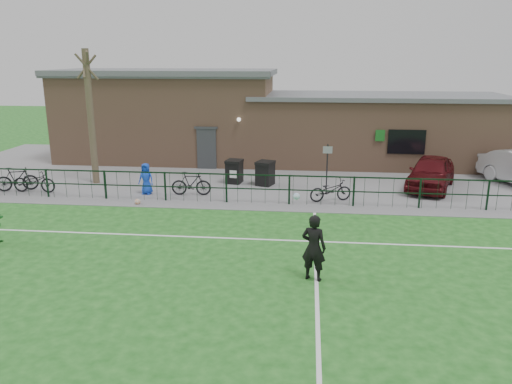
# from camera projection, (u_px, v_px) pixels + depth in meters

# --- Properties ---
(ground) EXTENTS (90.00, 90.00, 0.00)m
(ground) POSITION_uv_depth(u_px,v_px,m) (235.00, 297.00, 12.16)
(ground) COLOR #1A591A
(ground) RESTS_ON ground
(paving_strip) EXTENTS (34.00, 13.00, 0.02)m
(paving_strip) POSITION_uv_depth(u_px,v_px,m) (274.00, 172.00, 25.11)
(paving_strip) COLOR slate
(paving_strip) RESTS_ON ground
(pitch_line_touch) EXTENTS (28.00, 0.10, 0.01)m
(pitch_line_touch) POSITION_uv_depth(u_px,v_px,m) (263.00, 205.00, 19.64)
(pitch_line_touch) COLOR white
(pitch_line_touch) RESTS_ON ground
(pitch_line_mid) EXTENTS (28.00, 0.10, 0.01)m
(pitch_line_mid) POSITION_uv_depth(u_px,v_px,m) (253.00, 239.00, 16.00)
(pitch_line_mid) COLOR white
(pitch_line_mid) RESTS_ON ground
(pitch_line_perp) EXTENTS (0.10, 16.00, 0.01)m
(pitch_line_perp) POSITION_uv_depth(u_px,v_px,m) (317.00, 301.00, 11.96)
(pitch_line_perp) COLOR white
(pitch_line_perp) RESTS_ON ground
(perimeter_fence) EXTENTS (28.00, 0.10, 1.20)m
(perimeter_fence) POSITION_uv_depth(u_px,v_px,m) (264.00, 189.00, 19.68)
(perimeter_fence) COLOR black
(perimeter_fence) RESTS_ON ground
(bare_tree) EXTENTS (0.30, 0.30, 6.00)m
(bare_tree) POSITION_uv_depth(u_px,v_px,m) (91.00, 118.00, 22.25)
(bare_tree) COLOR #4C3F2E
(bare_tree) RESTS_ON ground
(wheelie_bin_left) EXTENTS (0.77, 0.84, 0.99)m
(wheelie_bin_left) POSITION_uv_depth(u_px,v_px,m) (234.00, 172.00, 22.90)
(wheelie_bin_left) COLOR black
(wheelie_bin_left) RESTS_ON paving_strip
(wheelie_bin_right) EXTENTS (0.88, 0.93, 1.01)m
(wheelie_bin_right) POSITION_uv_depth(u_px,v_px,m) (265.00, 174.00, 22.51)
(wheelie_bin_right) COLOR black
(wheelie_bin_right) RESTS_ON paving_strip
(sign_post) EXTENTS (0.07, 0.07, 2.00)m
(sign_post) POSITION_uv_depth(u_px,v_px,m) (327.00, 167.00, 21.64)
(sign_post) COLOR black
(sign_post) RESTS_ON paving_strip
(car_maroon) EXTENTS (3.09, 4.53, 1.43)m
(car_maroon) POSITION_uv_depth(u_px,v_px,m) (431.00, 172.00, 21.88)
(car_maroon) COLOR #4D0D12
(car_maroon) RESTS_ON paving_strip
(bicycle_b) EXTENTS (1.79, 1.09, 1.04)m
(bicycle_b) POSITION_uv_depth(u_px,v_px,m) (17.00, 179.00, 21.54)
(bicycle_b) COLOR black
(bicycle_b) RESTS_ON paving_strip
(bicycle_c) EXTENTS (1.87, 0.66, 0.98)m
(bicycle_c) POSITION_uv_depth(u_px,v_px,m) (34.00, 181.00, 21.32)
(bicycle_c) COLOR black
(bicycle_c) RESTS_ON paving_strip
(bicycle_d) EXTENTS (1.69, 0.58, 1.00)m
(bicycle_d) POSITION_uv_depth(u_px,v_px,m) (191.00, 184.00, 20.86)
(bicycle_d) COLOR black
(bicycle_d) RESTS_ON paving_strip
(bicycle_e) EXTENTS (1.83, 1.14, 0.91)m
(bicycle_e) POSITION_uv_depth(u_px,v_px,m) (330.00, 190.00, 20.01)
(bicycle_e) COLOR black
(bicycle_e) RESTS_ON paving_strip
(spectator_child) EXTENTS (0.70, 0.50, 1.33)m
(spectator_child) POSITION_uv_depth(u_px,v_px,m) (146.00, 179.00, 21.01)
(spectator_child) COLOR blue
(spectator_child) RESTS_ON paving_strip
(goalkeeper_kick) EXTENTS (1.02, 3.41, 1.78)m
(goalkeeper_kick) POSITION_uv_depth(u_px,v_px,m) (313.00, 246.00, 12.96)
(goalkeeper_kick) COLOR black
(goalkeeper_kick) RESTS_ON ground
(ball_ground) EXTENTS (0.23, 0.23, 0.23)m
(ball_ground) POSITION_uv_depth(u_px,v_px,m) (138.00, 202.00, 19.70)
(ball_ground) COLOR silver
(ball_ground) RESTS_ON ground
(clubhouse) EXTENTS (24.25, 5.40, 4.96)m
(clubhouse) POSITION_uv_depth(u_px,v_px,m) (262.00, 121.00, 27.49)
(clubhouse) COLOR #A4785B
(clubhouse) RESTS_ON ground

